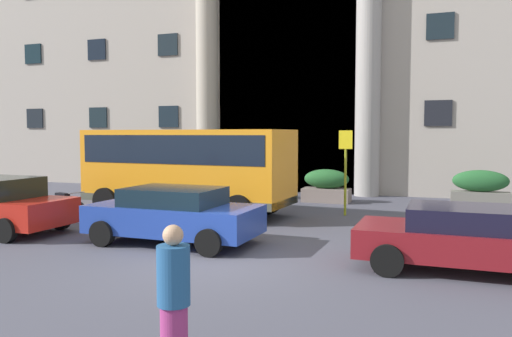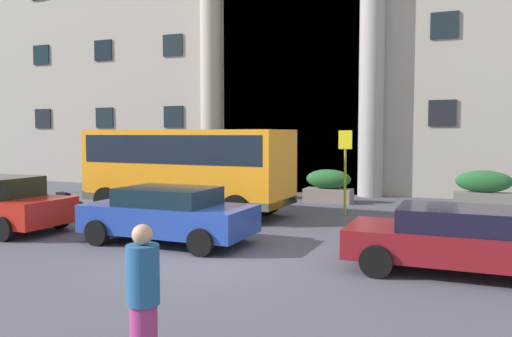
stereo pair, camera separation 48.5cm
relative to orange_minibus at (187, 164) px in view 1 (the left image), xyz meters
name	(u,v)px [view 1 (the left image)]	position (x,y,z in m)	size (l,w,h in m)	color
ground_plane	(213,265)	(3.49, -5.50, -1.73)	(80.00, 64.00, 0.12)	#474755
office_building_facade	(355,30)	(3.48, 11.97, 6.35)	(42.23, 9.78, 16.06)	#A39990
orange_minibus	(187,164)	(0.00, 0.00, 0.00)	(7.11, 2.88, 2.81)	orange
bus_stop_sign	(345,163)	(4.97, 1.60, 0.04)	(0.44, 0.08, 2.79)	#939D1D
hedge_planter_entrance_left	(326,186)	(3.68, 4.64, -1.05)	(1.84, 0.90, 1.29)	gray
hedge_planter_far_west	(248,183)	(0.35, 4.73, -1.04)	(1.77, 0.90, 1.31)	gray
hedge_planter_east	(113,177)	(-6.70, 5.24, -1.03)	(2.13, 0.78, 1.33)	gray
hedge_planter_west	(480,190)	(9.25, 5.03, -1.01)	(2.01, 0.71, 1.37)	slate
parked_sedan_far	(471,238)	(8.50, -4.42, -1.00)	(4.34, 2.07, 1.27)	maroon
white_taxi_kerbside	(174,214)	(1.81, -4.10, -0.96)	(4.18, 2.14, 1.37)	#203C9B
motorcycle_near_kerb	(65,205)	(-3.14, -2.19, -1.22)	(1.90, 0.73, 0.89)	black
pedestrian_woman_with_bag	(174,303)	(5.28, -10.29, -0.81)	(0.36, 0.36, 1.71)	#993170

